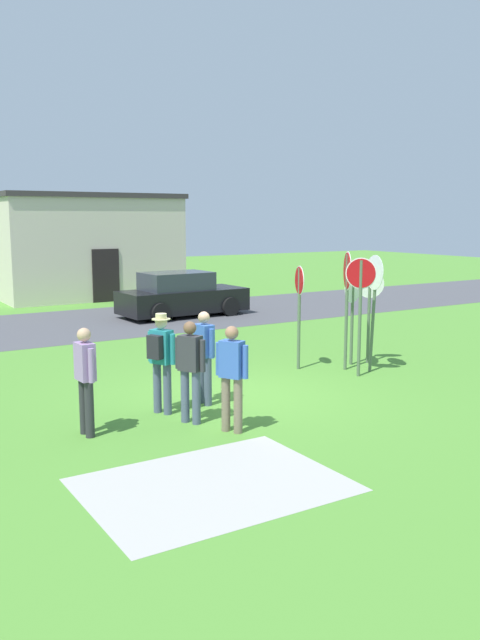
# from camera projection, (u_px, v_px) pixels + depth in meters

# --- Properties ---
(ground_plane) EXTENTS (80.00, 80.00, 0.00)m
(ground_plane) POSITION_uv_depth(u_px,v_px,m) (233.00, 397.00, 12.31)
(ground_plane) COLOR #518E33
(street_asphalt) EXTENTS (60.00, 6.40, 0.01)m
(street_asphalt) POSITION_uv_depth(u_px,v_px,m) (70.00, 325.00, 20.59)
(street_asphalt) COLOR #4C4C51
(street_asphalt) RESTS_ON ground
(concrete_path) EXTENTS (3.20, 2.40, 0.01)m
(concrete_path) POSITION_uv_depth(u_px,v_px,m) (213.00, 485.00, 8.29)
(concrete_path) COLOR #ADAAA3
(concrete_path) RESTS_ON ground
(building_background) EXTENTS (7.37, 4.60, 4.30)m
(building_background) POSITION_uv_depth(u_px,v_px,m) (86.00, 246.00, 27.69)
(building_background) COLOR beige
(building_background) RESTS_ON ground
(parked_car_on_street) EXTENTS (4.37, 2.16, 1.51)m
(parked_car_on_street) POSITION_uv_depth(u_px,v_px,m) (181.00, 296.00, 22.32)
(parked_car_on_street) COLOR black
(parked_car_on_street) RESTS_ON ground
(stop_sign_far_back) EXTENTS (0.44, 0.74, 2.62)m
(stop_sign_far_back) POSITION_uv_depth(u_px,v_px,m) (347.00, 288.00, 14.29)
(stop_sign_far_back) COLOR #51664C
(stop_sign_far_back) RESTS_ON ground
(stop_sign_rear_right) EXTENTS (0.41, 0.53, 2.52)m
(stop_sign_rear_right) POSITION_uv_depth(u_px,v_px,m) (360.00, 298.00, 13.70)
(stop_sign_rear_right) COLOR #51664C
(stop_sign_rear_right) RESTS_ON ground
(stop_sign_tallest) EXTENTS (0.24, 0.61, 2.30)m
(stop_sign_tallest) POSITION_uv_depth(u_px,v_px,m) (299.00, 301.00, 14.39)
(stop_sign_tallest) COLOR #51664C
(stop_sign_tallest) RESTS_ON ground
(stop_sign_nearest) EXTENTS (0.50, 0.42, 2.16)m
(stop_sign_nearest) POSITION_uv_depth(u_px,v_px,m) (369.00, 301.00, 15.02)
(stop_sign_nearest) COLOR #51664C
(stop_sign_nearest) RESTS_ON ground
(stop_sign_rear_left) EXTENTS (0.23, 0.73, 2.54)m
(stop_sign_rear_left) POSITION_uv_depth(u_px,v_px,m) (374.00, 293.00, 14.14)
(stop_sign_rear_left) COLOR #51664C
(stop_sign_rear_left) RESTS_ON ground
(stop_sign_leaning_right) EXTENTS (0.64, 0.21, 2.09)m
(stop_sign_leaning_right) POSITION_uv_depth(u_px,v_px,m) (352.00, 304.00, 14.85)
(stop_sign_leaning_right) COLOR #51664C
(stop_sign_leaning_right) RESTS_ON ground
(person_in_dark_shirt) EXTENTS (0.37, 0.51, 1.69)m
(person_in_dark_shirt) POSITION_uv_depth(u_px,v_px,m) (190.00, 366.00, 10.64)
(person_in_dark_shirt) COLOR #4C5670
(person_in_dark_shirt) RESTS_ON ground
(person_near_signs) EXTENTS (0.24, 0.57, 1.69)m
(person_near_signs) POSITION_uv_depth(u_px,v_px,m) (85.00, 375.00, 10.03)
(person_near_signs) COLOR #2D2D33
(person_near_signs) RESTS_ON ground
(person_in_teal) EXTENTS (0.25, 0.57, 1.69)m
(person_in_teal) POSITION_uv_depth(u_px,v_px,m) (204.00, 352.00, 11.74)
(person_in_teal) COLOR #4C5670
(person_in_teal) RESTS_ON ground
(person_on_left) EXTENTS (0.45, 0.52, 1.74)m
(person_on_left) POSITION_uv_depth(u_px,v_px,m) (161.00, 356.00, 11.15)
(person_on_left) COLOR #4C5670
(person_on_left) RESTS_ON ground
(person_in_blue) EXTENTS (0.37, 0.51, 1.69)m
(person_in_blue) POSITION_uv_depth(u_px,v_px,m) (232.00, 373.00, 10.20)
(person_in_blue) COLOR #7A6B56
(person_in_blue) RESTS_ON ground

